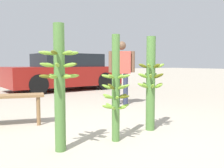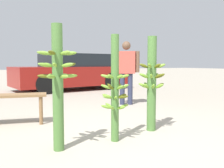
% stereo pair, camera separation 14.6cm
% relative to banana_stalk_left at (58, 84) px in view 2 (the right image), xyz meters
% --- Properties ---
extents(ground_plane, '(80.00, 80.00, 0.00)m').
position_rel_banana_stalk_left_xyz_m(ground_plane, '(0.82, -0.07, -0.78)').
color(ground_plane, '#A89E8C').
extents(banana_stalk_left, '(0.46, 0.45, 1.47)m').
position_rel_banana_stalk_left_xyz_m(banana_stalk_left, '(0.00, 0.00, 0.00)').
color(banana_stalk_left, '#4C7A38').
rests_on(banana_stalk_left, ground_plane).
extents(banana_stalk_center, '(0.38, 0.38, 1.38)m').
position_rel_banana_stalk_left_xyz_m(banana_stalk_center, '(0.75, -0.00, -0.10)').
color(banana_stalk_center, '#4C7A38').
rests_on(banana_stalk_center, ground_plane).
extents(banana_stalk_right, '(0.41, 0.41, 1.42)m').
position_rel_banana_stalk_left_xyz_m(banana_stalk_right, '(1.48, 0.20, -0.05)').
color(banana_stalk_right, '#4C7A38').
rests_on(banana_stalk_right, ground_plane).
extents(vendor_person, '(0.60, 0.42, 1.55)m').
position_rel_banana_stalk_left_xyz_m(vendor_person, '(2.39, 2.43, 0.13)').
color(vendor_person, '#2D334C').
rests_on(vendor_person, ground_plane).
extents(market_bench, '(1.09, 0.56, 0.51)m').
position_rel_banana_stalk_left_xyz_m(market_bench, '(-0.31, 1.57, -0.38)').
color(market_bench, olive).
rests_on(market_bench, ground_plane).
extents(parked_car, '(4.44, 2.33, 1.38)m').
position_rel_banana_stalk_left_xyz_m(parked_car, '(2.34, 6.43, -0.11)').
color(parked_car, maroon).
rests_on(parked_car, ground_plane).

